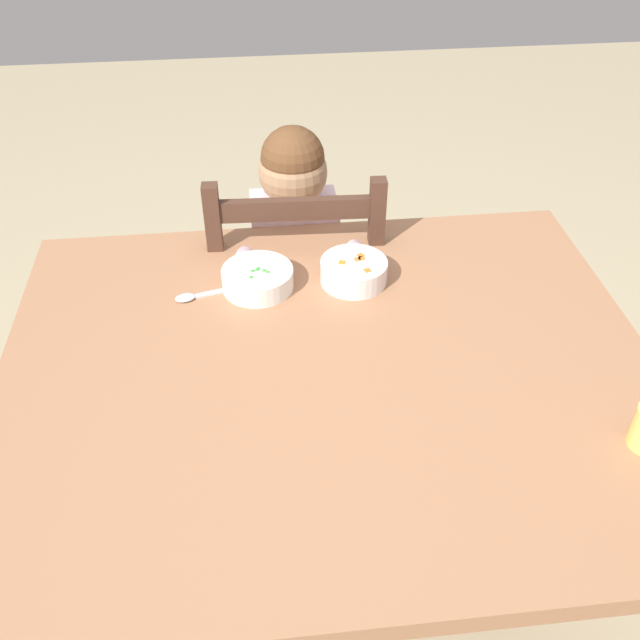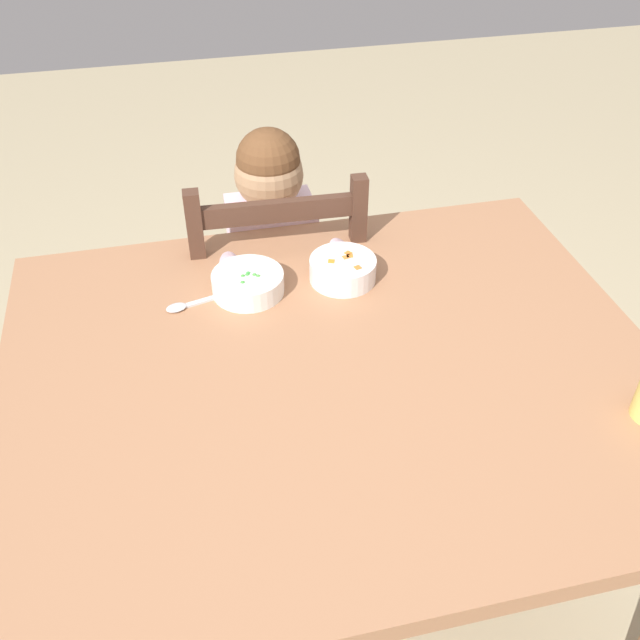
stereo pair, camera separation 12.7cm
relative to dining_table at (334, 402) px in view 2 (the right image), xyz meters
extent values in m
plane|color=tan|center=(0.00, 0.00, -0.65)|extent=(8.00, 8.00, 0.00)
cube|color=#A06D4B|center=(0.00, 0.00, 0.08)|extent=(1.26, 1.05, 0.04)
cylinder|color=#A06D4B|center=(-0.56, 0.45, -0.30)|extent=(0.07, 0.07, 0.70)
cylinder|color=#A06D4B|center=(0.56, 0.45, -0.30)|extent=(0.07, 0.07, 0.70)
cube|color=#4A2E22|center=(-0.02, 0.62, -0.20)|extent=(0.44, 0.44, 0.02)
cube|color=#4A2E22|center=(0.18, 0.80, -0.43)|extent=(0.04, 0.04, 0.44)
cube|color=#4A2E22|center=(-0.20, 0.82, -0.43)|extent=(0.04, 0.04, 0.44)
cube|color=#4A2E22|center=(0.16, 0.42, -0.43)|extent=(0.04, 0.04, 0.44)
cube|color=#4A2E22|center=(-0.22, 0.44, -0.43)|extent=(0.04, 0.04, 0.44)
cube|color=#4A2E22|center=(0.16, 0.42, 0.04)|extent=(0.04, 0.04, 0.45)
cube|color=#4A2E22|center=(-0.22, 0.44, 0.04)|extent=(0.04, 0.04, 0.45)
cube|color=#4A2E22|center=(-0.03, 0.43, 0.19)|extent=(0.36, 0.04, 0.05)
cube|color=#4A2E22|center=(-0.03, 0.43, 0.06)|extent=(0.36, 0.04, 0.05)
cube|color=silver|center=(-0.02, 0.59, -0.03)|extent=(0.22, 0.14, 0.32)
sphere|color=#A77F59|center=(-0.02, 0.59, 0.21)|extent=(0.17, 0.17, 0.17)
sphere|color=brown|center=(-0.02, 0.59, 0.24)|extent=(0.16, 0.16, 0.16)
cylinder|color=#3F4C72|center=(-0.07, 0.47, -0.42)|extent=(0.07, 0.07, 0.46)
cylinder|color=#3F4C72|center=(0.04, 0.47, -0.42)|extent=(0.07, 0.07, 0.46)
cylinder|color=silver|center=(-0.15, 0.49, 0.05)|extent=(0.06, 0.24, 0.13)
cylinder|color=silver|center=(0.11, 0.49, 0.05)|extent=(0.06, 0.24, 0.13)
cylinder|color=white|center=(-0.12, 0.27, 0.12)|extent=(0.16, 0.16, 0.05)
cylinder|color=white|center=(-0.12, 0.27, 0.10)|extent=(0.07, 0.07, 0.01)
cylinder|color=green|center=(-0.12, 0.27, 0.13)|extent=(0.13, 0.13, 0.03)
sphere|color=#4D9841|center=(-0.10, 0.26, 0.14)|extent=(0.01, 0.01, 0.01)
sphere|color=#42943A|center=(-0.13, 0.27, 0.14)|extent=(0.01, 0.01, 0.01)
sphere|color=green|center=(-0.11, 0.27, 0.14)|extent=(0.01, 0.01, 0.01)
sphere|color=green|center=(-0.12, 0.27, 0.14)|extent=(0.01, 0.01, 0.01)
sphere|color=green|center=(-0.12, 0.28, 0.14)|extent=(0.01, 0.01, 0.01)
sphere|color=green|center=(-0.14, 0.25, 0.14)|extent=(0.01, 0.01, 0.01)
cylinder|color=white|center=(0.09, 0.27, 0.12)|extent=(0.15, 0.15, 0.05)
cylinder|color=white|center=(0.09, 0.27, 0.10)|extent=(0.07, 0.07, 0.01)
cylinder|color=orange|center=(0.09, 0.27, 0.13)|extent=(0.12, 0.12, 0.03)
cube|color=orange|center=(0.10, 0.28, 0.14)|extent=(0.02, 0.02, 0.01)
cube|color=orange|center=(0.06, 0.27, 0.14)|extent=(0.02, 0.02, 0.01)
cube|color=orange|center=(0.11, 0.24, 0.14)|extent=(0.02, 0.02, 0.01)
cube|color=orange|center=(0.10, 0.30, 0.14)|extent=(0.02, 0.02, 0.01)
cube|color=orange|center=(0.10, 0.28, 0.14)|extent=(0.02, 0.02, 0.01)
cube|color=silver|center=(-0.22, 0.26, 0.10)|extent=(0.10, 0.03, 0.00)
ellipsoid|color=silver|center=(-0.28, 0.25, 0.10)|extent=(0.05, 0.04, 0.01)
camera|label=1|loc=(-0.13, -1.00, 1.02)|focal=40.22mm
camera|label=2|loc=(-0.26, -0.98, 1.02)|focal=40.22mm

